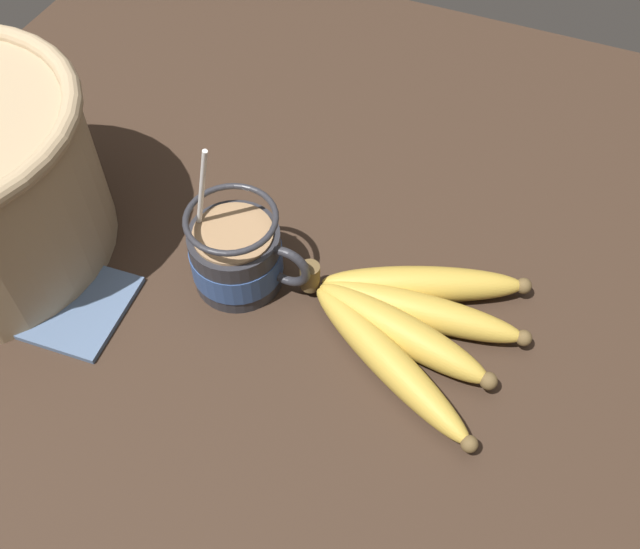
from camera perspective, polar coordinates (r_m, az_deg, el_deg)
The scene contains 5 objects.
table at distance 72.90cm, azimuth -1.12°, elevation -2.97°, with size 110.60×110.60×3.84cm.
coffee_mug at distance 70.66cm, azimuth -6.54°, elevation 1.75°, with size 13.02×9.18×16.90cm.
banana_bunch at distance 68.33cm, azimuth 7.09°, elevation -3.66°, with size 22.62×21.33×4.17cm.
napkin at distance 75.86cm, azimuth -20.52°, elevation -1.85°, with size 15.55×11.42×0.60cm.
small_plate at distance 79.41cm, azimuth -23.27°, elevation 0.06°, with size 14.05×14.05×0.60cm.
Camera 1 is at (17.39, -37.51, 61.96)cm, focal length 40.00 mm.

